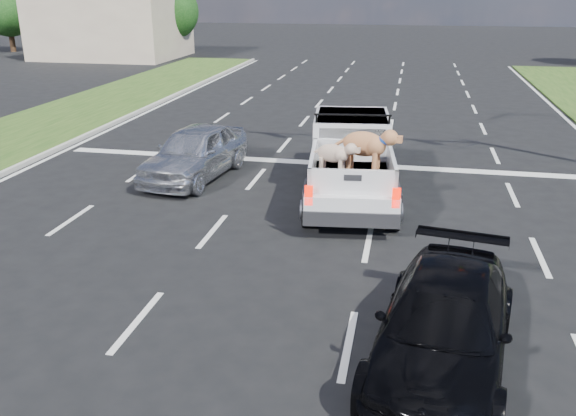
% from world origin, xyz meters
% --- Properties ---
extents(ground, '(160.00, 160.00, 0.00)m').
position_xyz_m(ground, '(0.00, 0.00, 0.00)').
color(ground, black).
rests_on(ground, ground).
extents(road_markings, '(17.75, 60.00, 0.01)m').
position_xyz_m(road_markings, '(0.00, 6.56, 0.01)').
color(road_markings, silver).
rests_on(road_markings, ground).
extents(building_left, '(10.00, 8.00, 4.40)m').
position_xyz_m(building_left, '(-20.00, 36.00, 2.20)').
color(building_left, '#C4B295').
rests_on(building_left, ground).
extents(tree_far_a, '(4.20, 4.20, 5.40)m').
position_xyz_m(tree_far_a, '(-30.00, 38.00, 3.29)').
color(tree_far_a, '#332114').
rests_on(tree_far_a, ground).
extents(tree_far_b, '(4.20, 4.20, 5.40)m').
position_xyz_m(tree_far_b, '(-24.00, 38.00, 3.29)').
color(tree_far_b, '#332114').
rests_on(tree_far_b, ground).
extents(tree_far_c, '(4.20, 4.20, 5.40)m').
position_xyz_m(tree_far_c, '(-16.00, 38.00, 3.29)').
color(tree_far_c, '#332114').
rests_on(tree_far_c, ground).
extents(pickup_truck, '(2.69, 5.97, 2.17)m').
position_xyz_m(pickup_truck, '(1.04, 7.06, 1.02)').
color(pickup_truck, black).
rests_on(pickup_truck, ground).
extents(silver_sedan, '(2.35, 4.60, 1.50)m').
position_xyz_m(silver_sedan, '(-3.49, 7.84, 0.75)').
color(silver_sedan, silver).
rests_on(silver_sedan, ground).
extents(black_coupe, '(2.52, 4.73, 1.31)m').
position_xyz_m(black_coupe, '(3.13, -0.24, 0.65)').
color(black_coupe, black).
rests_on(black_coupe, ground).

